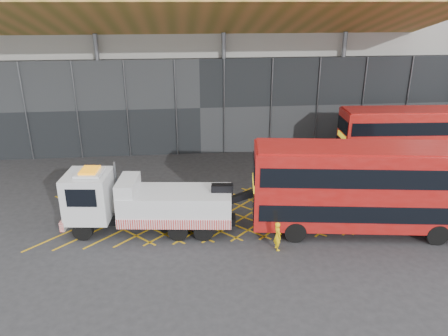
{
  "coord_description": "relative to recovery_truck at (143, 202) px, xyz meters",
  "views": [
    {
      "loc": [
        0.35,
        -24.4,
        12.59
      ],
      "look_at": [
        3.0,
        1.5,
        2.4
      ],
      "focal_mm": 35.0,
      "sensor_mm": 36.0,
      "label": 1
    }
  ],
  "objects": [
    {
      "name": "bus_second",
      "position": [
        20.38,
        8.02,
        0.85
      ],
      "size": [
        11.8,
        3.43,
        4.74
      ],
      "rotation": [
        0.0,
        0.0,
        -0.06
      ],
      "color": "#AD140F",
      "rests_on": "ground_plane"
    },
    {
      "name": "worker",
      "position": [
        7.19,
        -2.81,
        -0.97
      ],
      "size": [
        0.47,
        0.64,
        1.62
      ],
      "primitive_type": "imported",
      "rotation": [
        0.0,
        0.0,
        1.73
      ],
      "color": "yellow",
      "rests_on": "ground_plane"
    },
    {
      "name": "construction_building",
      "position": [
        3.87,
        20.17,
        7.2
      ],
      "size": [
        55.0,
        23.97,
        18.0
      ],
      "color": "gray",
      "rests_on": "ground_plane"
    },
    {
      "name": "ground_plane",
      "position": [
        1.95,
        1.78,
        -1.78
      ],
      "size": [
        120.0,
        120.0,
        0.0
      ],
      "primitive_type": "plane",
      "color": "#2A2A2D"
    },
    {
      "name": "road_markings",
      "position": [
        5.95,
        1.78,
        -1.78
      ],
      "size": [
        24.76,
        7.16,
        0.01
      ],
      "color": "gold",
      "rests_on": "ground_plane"
    },
    {
      "name": "recovery_truck",
      "position": [
        0.0,
        0.0,
        0.0
      ],
      "size": [
        11.13,
        3.66,
        3.86
      ],
      "rotation": [
        0.0,
        0.0,
        -0.11
      ],
      "color": "black",
      "rests_on": "ground_plane"
    },
    {
      "name": "bus_towed",
      "position": [
        12.48,
        -1.37,
        1.07
      ],
      "size": [
        12.91,
        4.63,
        5.14
      ],
      "rotation": [
        0.0,
        0.0,
        -0.14
      ],
      "color": "#9E0F0C",
      "rests_on": "ground_plane"
    }
  ]
}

